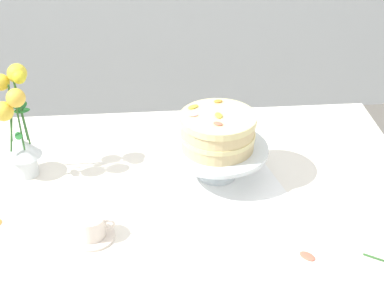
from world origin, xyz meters
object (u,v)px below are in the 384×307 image
(cake_stand, at_px, (217,152))
(flower_vase, at_px, (19,129))
(teacup, at_px, (91,229))
(dining_table, at_px, (175,228))
(layer_cake, at_px, (218,131))

(cake_stand, distance_m, flower_vase, 0.56)
(teacup, bearing_deg, dining_table, 30.90)
(dining_table, relative_size, flower_vase, 4.17)
(layer_cake, relative_size, teacup, 1.74)
(cake_stand, relative_size, teacup, 2.35)
(layer_cake, xyz_separation_m, flower_vase, (-0.56, 0.06, 0.00))
(layer_cake, bearing_deg, dining_table, -138.81)
(layer_cake, height_order, teacup, layer_cake)
(cake_stand, height_order, flower_vase, flower_vase)
(cake_stand, relative_size, flower_vase, 0.86)
(cake_stand, xyz_separation_m, flower_vase, (-0.56, 0.06, 0.07))
(dining_table, xyz_separation_m, layer_cake, (0.13, 0.11, 0.24))
(layer_cake, bearing_deg, cake_stand, -38.19)
(cake_stand, bearing_deg, layer_cake, 141.81)
(cake_stand, xyz_separation_m, teacup, (-0.35, -0.24, -0.06))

